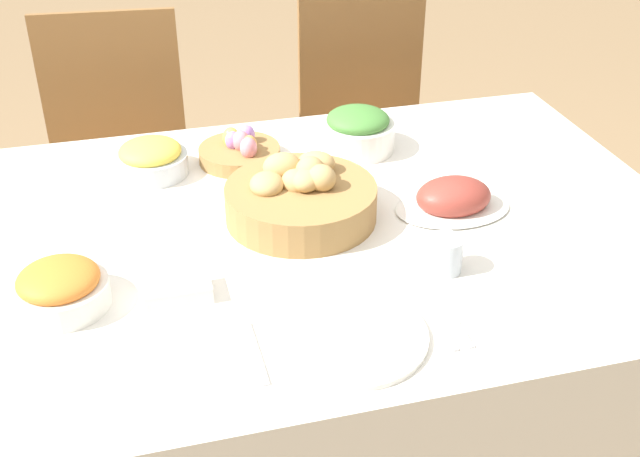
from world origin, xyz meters
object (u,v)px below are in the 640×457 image
(ham_platter, at_px, (453,199))
(egg_basket, at_px, (240,150))
(dinner_plate, at_px, (349,336))
(fork, at_px, (256,353))
(pineapple_bowl, at_px, (151,158))
(chair_far_left, at_px, (119,169))
(butter_dish, at_px, (177,290))
(carrot_bowl, at_px, (60,288))
(knife, at_px, (437,322))
(drinking_cup, at_px, (445,254))
(bread_basket, at_px, (300,197))
(chair_far_right, at_px, (371,140))
(spoon, at_px, (453,319))
(green_salad_bowl, at_px, (358,130))

(ham_platter, bearing_deg, egg_basket, 139.07)
(dinner_plate, bearing_deg, fork, 180.00)
(pineapple_bowl, xyz_separation_m, fork, (0.11, -0.69, -0.04))
(pineapple_bowl, relative_size, dinner_plate, 0.63)
(egg_basket, height_order, ham_platter, egg_basket)
(chair_far_left, distance_m, butter_dish, 1.10)
(chair_far_left, distance_m, carrot_bowl, 1.08)
(pineapple_bowl, xyz_separation_m, dinner_plate, (0.27, -0.69, -0.03))
(knife, bearing_deg, drinking_cup, 63.06)
(knife, bearing_deg, carrot_bowl, 160.20)
(bread_basket, bearing_deg, carrot_bowl, -158.29)
(bread_basket, relative_size, drinking_cup, 4.53)
(bread_basket, bearing_deg, chair_far_right, 62.48)
(fork, bearing_deg, drinking_cup, 20.25)
(spoon, bearing_deg, ham_platter, 67.96)
(drinking_cup, bearing_deg, butter_dish, 175.09)
(fork, distance_m, spoon, 0.35)
(pineapple_bowl, xyz_separation_m, spoon, (0.46, -0.69, -0.04))
(egg_basket, distance_m, ham_platter, 0.53)
(dinner_plate, bearing_deg, spoon, 0.00)
(fork, relative_size, butter_dish, 1.32)
(dinner_plate, bearing_deg, pineapple_bowl, 111.33)
(chair_far_right, distance_m, butter_dish, 1.31)
(bread_basket, relative_size, dinner_plate, 1.18)
(knife, relative_size, spoon, 1.00)
(chair_far_right, xyz_separation_m, egg_basket, (-0.52, -0.55, 0.28))
(ham_platter, xyz_separation_m, pineapple_bowl, (-0.61, 0.33, 0.01))
(ham_platter, height_order, butter_dish, ham_platter)
(ham_platter, distance_m, spoon, 0.39)
(dinner_plate, xyz_separation_m, fork, (-0.16, 0.00, -0.00))
(fork, bearing_deg, bread_basket, 66.39)
(carrot_bowl, relative_size, spoon, 1.06)
(egg_basket, height_order, dinner_plate, egg_basket)
(chair_far_left, relative_size, knife, 5.99)
(egg_basket, distance_m, dinner_plate, 0.71)
(fork, distance_m, knife, 0.32)
(chair_far_right, bearing_deg, butter_dish, -126.09)
(pineapple_bowl, bearing_deg, carrot_bowl, -112.50)
(carrot_bowl, relative_size, drinking_cup, 2.43)
(egg_basket, bearing_deg, chair_far_right, 46.78)
(chair_far_left, bearing_deg, egg_basket, -56.70)
(egg_basket, distance_m, knife, 0.74)
(knife, bearing_deg, chair_far_right, 76.16)
(green_salad_bowl, relative_size, carrot_bowl, 1.06)
(chair_far_right, xyz_separation_m, carrot_bowl, (-0.92, -1.04, 0.29))
(bread_basket, xyz_separation_m, green_salad_bowl, (0.21, 0.28, 0.00))
(knife, bearing_deg, egg_basket, 106.80)
(dinner_plate, height_order, butter_dish, butter_dish)
(chair_far_right, height_order, carrot_bowl, chair_far_right)
(egg_basket, relative_size, green_salad_bowl, 1.08)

